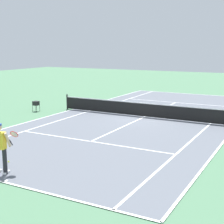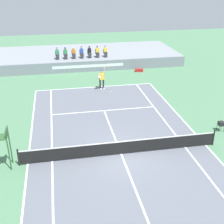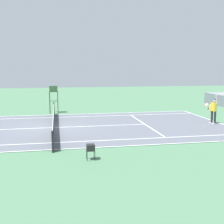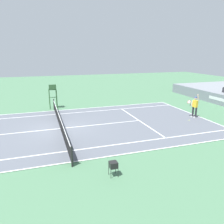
% 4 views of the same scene
% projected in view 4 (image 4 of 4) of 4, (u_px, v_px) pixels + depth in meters
% --- Properties ---
extents(ground_plane, '(80.00, 80.00, 0.00)m').
position_uv_depth(ground_plane, '(60.00, 129.00, 16.42)').
color(ground_plane, '#4C7A56').
extents(court, '(11.08, 23.88, 0.03)m').
position_uv_depth(court, '(60.00, 129.00, 16.42)').
color(court, slate).
rests_on(court, ground).
extents(net, '(11.98, 0.10, 1.07)m').
position_uv_depth(net, '(60.00, 122.00, 16.28)').
color(net, black).
rests_on(net, ground).
extents(tennis_player, '(0.74, 0.74, 2.08)m').
position_uv_depth(tennis_player, '(195.00, 106.00, 19.05)').
color(tennis_player, '#232328').
rests_on(tennis_player, ground).
extents(tennis_ball, '(0.07, 0.07, 0.07)m').
position_uv_depth(tennis_ball, '(189.00, 120.00, 18.38)').
color(tennis_ball, '#D1E533').
rests_on(tennis_ball, ground).
extents(umpire_chair, '(0.77, 0.77, 2.44)m').
position_uv_depth(umpire_chair, '(53.00, 93.00, 22.08)').
color(umpire_chair, '#2D562D').
rests_on(umpire_chair, ground).
extents(ball_hopper, '(0.36, 0.36, 0.70)m').
position_uv_depth(ball_hopper, '(113.00, 165.00, 10.01)').
color(ball_hopper, black).
rests_on(ball_hopper, ground).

